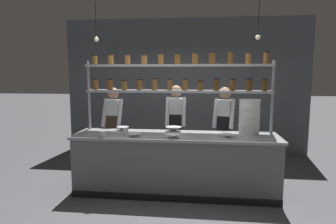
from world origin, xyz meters
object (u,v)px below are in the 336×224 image
Objects in this scene: chef_left at (114,125)px; chef_center at (176,124)px; prep_bowl_near_right at (228,136)px; prep_bowl_center_back at (135,135)px; serving_cup_by_board at (126,132)px; serving_cup_front at (103,134)px; prep_bowl_near_left at (123,128)px; spice_shelf_unit at (178,80)px; prep_bowl_center_front at (173,136)px; chef_right at (224,126)px; container_stack at (249,117)px; prep_bowl_far_left at (174,129)px.

chef_left is 1.13m from chef_center.
prep_bowl_near_right is (0.84, -0.88, 0.00)m from chef_center.
prep_bowl_center_back is 1.95× the size of serving_cup_by_board.
chef_left reaches higher than prep_bowl_center_back.
chef_center is 1.48m from serving_cup_front.
serving_cup_front reaches higher than prep_bowl_near_left.
spice_shelf_unit is at bearing 42.66° from prep_bowl_center_back.
spice_shelf_unit is at bearing 30.48° from serving_cup_by_board.
prep_bowl_center_front is 2.21× the size of serving_cup_front.
chef_left is 8.73× the size of prep_bowl_center_back.
chef_left is at bearing 117.95° from serving_cup_by_board.
chef_left reaches higher than serving_cup_by_board.
chef_center is 0.98m from prep_bowl_near_left.
chef_right is (1.98, 0.08, 0.01)m from chef_left.
serving_cup_front reaches higher than serving_cup_by_board.
prep_bowl_near_left is (-0.91, -0.06, -0.80)m from spice_shelf_unit.
chef_center is at bearing 92.60° from prep_bowl_center_front.
chef_left is at bearing 167.00° from container_stack.
container_stack is at bearing -2.89° from prep_bowl_near_left.
chef_right is 16.63× the size of serving_cup_front.
chef_center reaches higher than serving_cup_by_board.
prep_bowl_center_back is at bearing 12.84° from serving_cup_front.
spice_shelf_unit is 0.79m from prep_bowl_far_left.
prep_bowl_center_back is (-1.71, -0.38, -0.25)m from container_stack.
container_stack is (1.19, -0.62, 0.25)m from chef_center.
serving_cup_front is (-0.46, -0.11, 0.02)m from prep_bowl_center_back.
prep_bowl_near_left is at bearing 177.11° from container_stack.
chef_center is at bearing 98.77° from spice_shelf_unit.
serving_cup_front reaches higher than prep_bowl_far_left.
spice_shelf_unit is at bearing -81.97° from chef_center.
serving_cup_front is (0.14, -1.02, 0.05)m from chef_left.
container_stack is at bearing 12.57° from prep_bowl_center_back.
container_stack is 1.21m from prep_bowl_far_left.
prep_bowl_center_front is 1.22× the size of prep_bowl_near_right.
spice_shelf_unit is at bearing 48.40° from prep_bowl_far_left.
serving_cup_front is (-0.99, -0.58, 0.01)m from prep_bowl_far_left.
chef_center reaches higher than prep_bowl_near_right.
chef_right is 0.75m from container_stack.
serving_cup_by_board reaches higher than prep_bowl_center_front.
spice_shelf_unit is at bearing 87.55° from prep_bowl_center_front.
chef_center is at bearing 31.77° from prep_bowl_near_left.
chef_left is 2.96× the size of container_stack.
chef_right is 8.06× the size of prep_bowl_near_left.
chef_left is 0.99× the size of chef_right.
serving_cup_front is (-1.05, -0.65, -0.78)m from spice_shelf_unit.
prep_bowl_center_front is at bearing -160.62° from container_stack.
prep_bowl_far_left is at bearing -89.49° from chef_center.
spice_shelf_unit is at bearing 31.68° from serving_cup_front.
prep_bowl_center_front reaches higher than prep_bowl_center_back.
prep_bowl_near_right is 1.84m from serving_cup_front.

